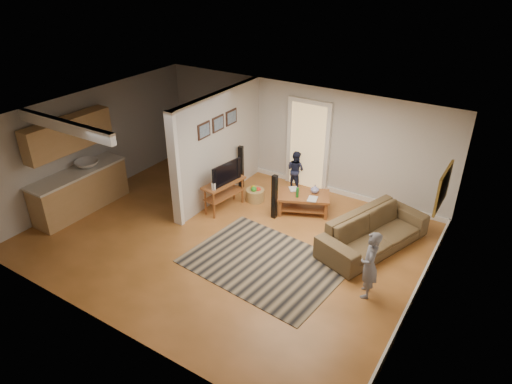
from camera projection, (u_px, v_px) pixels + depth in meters
ground at (228, 238)px, 9.34m from camera, size 7.50×7.50×0.00m
room_shell at (196, 154)px, 9.46m from camera, size 7.54×6.02×2.52m
area_rug at (265, 263)px, 8.58m from camera, size 3.01×2.33×0.01m
sofa at (371, 246)px, 9.06m from camera, size 1.67×2.56×0.70m
coffee_table at (304, 198)px, 10.10m from camera, size 1.30×1.07×0.67m
tv_console at (224, 185)px, 10.09m from camera, size 0.55×1.11×0.92m
speaker_left at (274, 197)px, 9.80m from camera, size 0.11×0.11×1.02m
speaker_right at (241, 167)px, 11.03m from camera, size 0.13×0.13×1.09m
toy_basket at (255, 194)px, 10.64m from camera, size 0.43×0.43×0.38m
child at (365, 294)px, 7.82m from camera, size 0.42×0.52×1.24m
toddler at (295, 187)px, 11.29m from camera, size 0.54×0.46×0.96m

